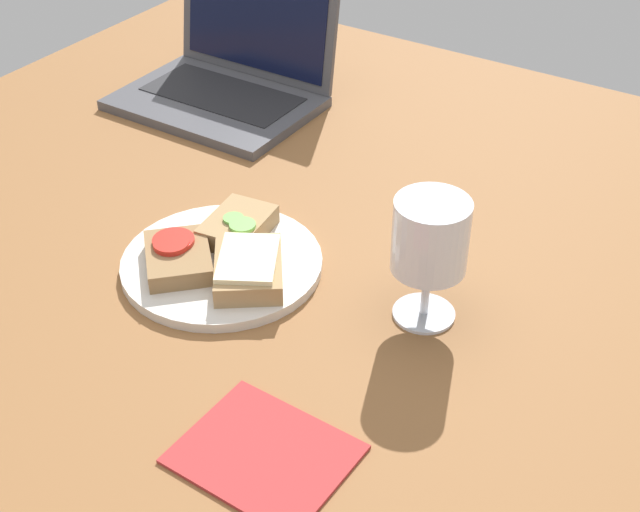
% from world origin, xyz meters
% --- Properties ---
extents(wooden_table, '(1.40, 1.40, 0.03)m').
position_xyz_m(wooden_table, '(0.00, 0.00, 0.01)').
color(wooden_table, brown).
rests_on(wooden_table, ground).
extents(plate, '(0.25, 0.25, 0.01)m').
position_xyz_m(plate, '(-0.04, -0.05, 0.04)').
color(plate, silver).
rests_on(plate, wooden_table).
extents(sandwich_with_cheese, '(0.13, 0.14, 0.03)m').
position_xyz_m(sandwich_with_cheese, '(0.01, -0.07, 0.06)').
color(sandwich_with_cheese, '#A88456').
rests_on(sandwich_with_cheese, plate).
extents(sandwich_with_cucumber, '(0.08, 0.11, 0.03)m').
position_xyz_m(sandwich_with_cucumber, '(-0.05, -0.00, 0.06)').
color(sandwich_with_cucumber, '#A88456').
rests_on(sandwich_with_cucumber, plate).
extents(sandwich_with_tomato, '(0.13, 0.13, 0.03)m').
position_xyz_m(sandwich_with_tomato, '(-0.07, -0.09, 0.06)').
color(sandwich_with_tomato, '#937047').
rests_on(sandwich_with_tomato, plate).
extents(wine_glass, '(0.08, 0.08, 0.15)m').
position_xyz_m(wine_glass, '(0.21, 0.00, 0.13)').
color(wine_glass, white).
rests_on(wine_glass, wooden_table).
extents(laptop, '(0.31, 0.25, 0.21)m').
position_xyz_m(laptop, '(-0.31, 0.32, 0.07)').
color(laptop, '#4C4C51').
rests_on(laptop, wooden_table).
extents(napkin, '(0.16, 0.14, 0.00)m').
position_xyz_m(napkin, '(0.18, -0.27, 0.03)').
color(napkin, '#B23333').
rests_on(napkin, wooden_table).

